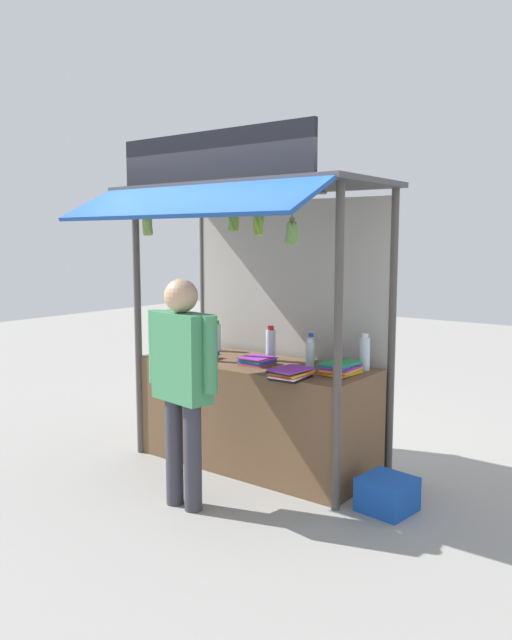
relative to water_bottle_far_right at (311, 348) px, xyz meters
name	(u,v)px	position (x,y,z in m)	size (l,w,h in m)	color
ground_plane	(256,463)	(-0.34, -0.30, -0.97)	(20.00, 20.00, 0.00)	gray
stall_counter	(256,413)	(-0.34, -0.30, -0.54)	(1.96, 0.77, 0.86)	brown
stall_structure	(262,272)	(-0.34, -0.21, 0.63)	(2.16, 1.58, 2.63)	#4C4742
water_bottle_far_right	(311,348)	(0.00, 0.00, 0.00)	(0.07, 0.07, 0.24)	silver
water_bottle_front_left	(271,344)	(-0.29, -0.16, 0.03)	(0.08, 0.08, 0.29)	silver
water_bottle_right	(217,337)	(-0.95, -0.08, 0.02)	(0.08, 0.08, 0.28)	silver
water_bottle_back_right	(310,355)	(0.15, -0.25, 0.00)	(0.07, 0.07, 0.24)	silver
water_bottle_left	(192,340)	(-1.06, -0.29, 0.01)	(0.07, 0.07, 0.25)	silver
water_bottle_mid_right	(365,353)	(0.51, -0.03, 0.02)	(0.08, 0.08, 0.29)	silver
magazine_stack_center	(257,361)	(-0.28, -0.36, -0.08)	(0.24, 0.25, 0.06)	red
magazine_stack_front_right	(203,355)	(-0.78, -0.45, -0.08)	(0.20, 0.27, 0.06)	white
magazine_stack_back_left	(340,368)	(0.43, -0.28, -0.06)	(0.26, 0.31, 0.09)	yellow
magazine_stack_mid_left	(291,373)	(0.22, -0.62, -0.07)	(0.25, 0.32, 0.08)	black
banana_bunch_rightmost	(147,226)	(-1.07, -0.78, 0.99)	(0.10, 0.10, 0.26)	#332D23
banana_bunch_inner_left	(292,233)	(0.33, -0.78, 0.93)	(0.12, 0.11, 0.33)	#332D23
banana_bunch_leftmost	(258,225)	(0.05, -0.78, 0.99)	(0.09, 0.09, 0.27)	#332D23
banana_bunch_inner_right	(233,222)	(-0.18, -0.78, 1.01)	(0.09, 0.09, 0.24)	#332D23
vendor_person	(182,372)	(-0.23, -1.28, -0.01)	(0.60, 0.26, 1.59)	#383842
plastic_crate	(387,494)	(0.93, -0.49, -0.85)	(0.33, 0.33, 0.23)	#194CB2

